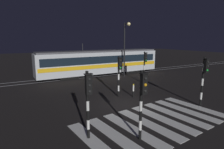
{
  "coord_description": "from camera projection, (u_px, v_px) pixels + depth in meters",
  "views": [
    {
      "loc": [
        -7.22,
        -10.96,
        4.68
      ],
      "look_at": [
        1.35,
        4.27,
        1.4
      ],
      "focal_mm": 30.29,
      "sensor_mm": 36.0,
      "label": 1
    }
  ],
  "objects": [
    {
      "name": "tram",
      "position": [
        101.0,
        62.0,
        24.72
      ],
      "size": [
        16.57,
        2.58,
        4.15
      ],
      "color": "silver",
      "rests_on": "ground"
    },
    {
      "name": "traffic_light_corner_near_left",
      "position": [
        88.0,
        95.0,
        8.6
      ],
      "size": [
        0.36,
        0.42,
        3.27
      ],
      "color": "black",
      "rests_on": "ground"
    },
    {
      "name": "crosswalk_zebra",
      "position": [
        155.0,
        121.0,
        10.94
      ],
      "size": [
        9.27,
        5.59,
        0.02
      ],
      "color": "silver",
      "rests_on": "ground"
    },
    {
      "name": "street_lamp_trackside_right",
      "position": [
        126.0,
        42.0,
        23.43
      ],
      "size": [
        0.44,
        1.21,
        6.67
      ],
      "color": "black",
      "rests_on": "ground"
    },
    {
      "name": "traffic_light_kerb_mid_left",
      "position": [
        142.0,
        95.0,
        8.5
      ],
      "size": [
        0.36,
        0.42,
        3.31
      ],
      "color": "black",
      "rests_on": "ground"
    },
    {
      "name": "rail_near",
      "position": [
        77.0,
        79.0,
        22.71
      ],
      "size": [
        80.0,
        0.12,
        0.03
      ],
      "primitive_type": "cube",
      "color": "#59595E",
      "rests_on": "ground"
    },
    {
      "name": "ground_plane",
      "position": [
        125.0,
        105.0,
        13.73
      ],
      "size": [
        120.0,
        120.0,
        0.0
      ],
      "primitive_type": "plane",
      "color": "black"
    },
    {
      "name": "traffic_light_corner_far_right",
      "position": [
        145.0,
        63.0,
        19.89
      ],
      "size": [
        0.36,
        0.42,
        3.39
      ],
      "color": "black",
      "rests_on": "ground"
    },
    {
      "name": "bollard_island_edge",
      "position": [
        133.0,
        90.0,
        15.38
      ],
      "size": [
        0.12,
        0.12,
        1.11
      ],
      "color": "black",
      "rests_on": "ground"
    },
    {
      "name": "traffic_light_corner_near_right",
      "position": [
        204.0,
        74.0,
        12.92
      ],
      "size": [
        0.36,
        0.42,
        3.5
      ],
      "color": "black",
      "rests_on": "ground"
    },
    {
      "name": "rail_far",
      "position": [
        73.0,
        76.0,
        23.94
      ],
      "size": [
        80.0,
        0.12,
        0.03
      ],
      "primitive_type": "cube",
      "color": "#59595E",
      "rests_on": "ground"
    },
    {
      "name": "traffic_light_median_centre",
      "position": [
        119.0,
        71.0,
        15.12
      ],
      "size": [
        0.36,
        0.42,
        3.33
      ],
      "color": "black",
      "rests_on": "ground"
    }
  ]
}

